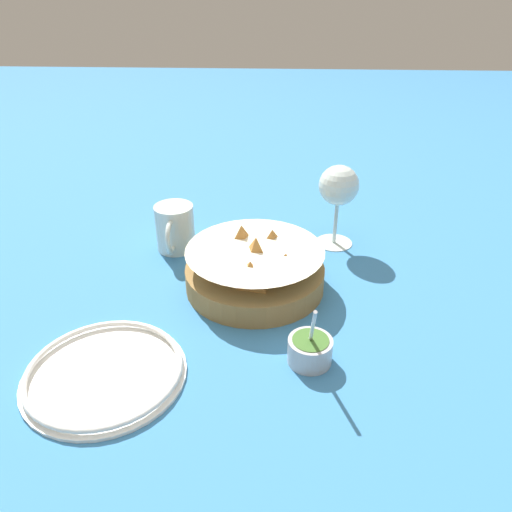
% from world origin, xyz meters
% --- Properties ---
extents(ground_plane, '(4.00, 4.00, 0.00)m').
position_xyz_m(ground_plane, '(0.00, 0.00, 0.00)').
color(ground_plane, teal).
extents(food_basket, '(0.22, 0.22, 0.09)m').
position_xyz_m(food_basket, '(-0.01, 0.00, 0.03)').
color(food_basket, olive).
rests_on(food_basket, ground_plane).
extents(sauce_cup, '(0.07, 0.06, 0.11)m').
position_xyz_m(sauce_cup, '(0.16, 0.08, 0.02)').
color(sauce_cup, '#B7B7BC').
rests_on(sauce_cup, ground_plane).
extents(wine_glass, '(0.07, 0.07, 0.15)m').
position_xyz_m(wine_glass, '(-0.17, 0.14, 0.11)').
color(wine_glass, silver).
rests_on(wine_glass, ground_plane).
extents(beer_mug, '(0.11, 0.07, 0.09)m').
position_xyz_m(beer_mug, '(-0.13, -0.15, 0.04)').
color(beer_mug, silver).
rests_on(beer_mug, ground_plane).
extents(side_plate, '(0.21, 0.21, 0.01)m').
position_xyz_m(side_plate, '(0.21, -0.18, 0.01)').
color(side_plate, white).
rests_on(side_plate, ground_plane).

